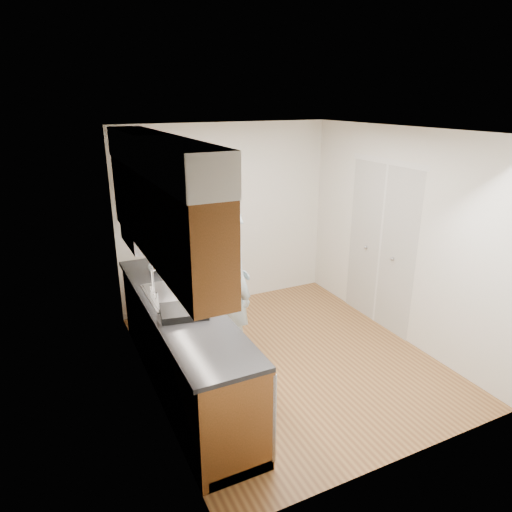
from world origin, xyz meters
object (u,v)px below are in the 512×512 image
Objects in this scene: person at (231,277)px; soap_bottle_a at (163,262)px; soap_bottle_b at (170,267)px; soda_can at (184,273)px; steel_can at (174,267)px; soap_bottle_c at (153,265)px; dish_rack at (184,311)px.

person is 7.22× the size of soap_bottle_a.
soap_bottle_b reaches higher than soda_can.
person reaches higher than steel_can.
soap_bottle_c reaches higher than dish_rack.
soap_bottle_c reaches higher than steel_can.
soap_bottle_a is 0.17m from soap_bottle_c.
dish_rack is (-0.26, -0.82, -0.03)m from soda_can.
soap_bottle_a reaches higher than soda_can.
steel_can is 0.29× the size of dish_rack.
steel_can is (-0.03, 0.25, -0.01)m from soda_can.
soap_bottle_c is at bearing 146.60° from steel_can.
soap_bottle_b is 0.25m from soap_bottle_c.
soda_can reaches higher than dish_rack.
dish_rack is (-0.68, -0.51, -0.02)m from person.
person is 0.72m from steel_can.
soap_bottle_c is 0.38× the size of dish_rack.
steel_can reaches higher than dish_rack.
dish_rack is at bearing 125.28° from person.
soap_bottle_b is at bearing -132.37° from steel_can.
person reaches higher than soda_can.
soap_bottle_c is at bearing 123.62° from soap_bottle_b.
soda_can is at bearing -82.47° from steel_can.
person is 0.96m from soap_bottle_c.
person reaches higher than soap_bottle_a.
soda_can is at bearing -60.74° from soap_bottle_b.
soda_can is (0.15, -0.26, -0.07)m from soap_bottle_a.
person is 0.72m from soap_bottle_b.
steel_can is (0.20, -0.13, -0.02)m from soap_bottle_c.
person reaches higher than soap_bottle_c.
soap_bottle_b is 1.28× the size of soap_bottle_c.
steel_can is at bearing 37.54° from person.
soap_bottle_c is (-0.09, 0.13, -0.06)m from soap_bottle_a.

